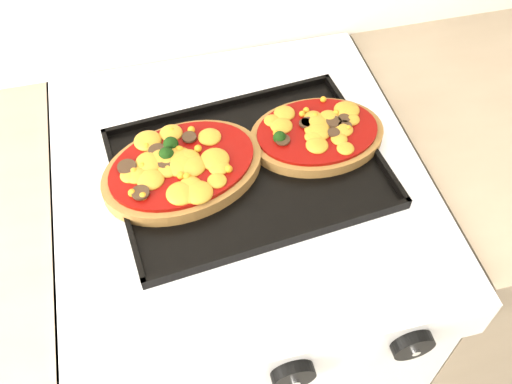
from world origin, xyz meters
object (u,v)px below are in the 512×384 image
object	(u,v)px
stove	(243,298)
pizza_right	(317,134)
pizza_left	(183,167)
baking_tray	(248,167)

from	to	relation	value
stove	pizza_right	bearing A→B (deg)	7.08
pizza_left	stove	bearing A→B (deg)	2.19
stove	baking_tray	size ratio (longest dim) A/B	2.20
stove	pizza_right	size ratio (longest dim) A/B	4.09
stove	baking_tray	world-z (taller)	baking_tray
baking_tray	stove	bearing A→B (deg)	129.37
baking_tray	pizza_right	distance (m)	0.13
stove	pizza_right	distance (m)	0.50
pizza_left	pizza_right	bearing A→B (deg)	5.18
baking_tray	pizza_left	bearing A→B (deg)	168.14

